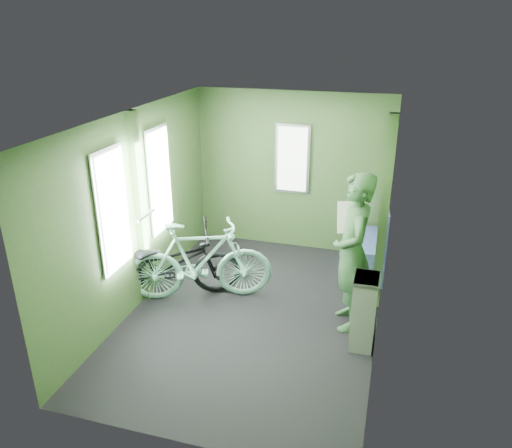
{
  "coord_description": "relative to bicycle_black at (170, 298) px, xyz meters",
  "views": [
    {
      "loc": [
        1.4,
        -4.79,
        3.22
      ],
      "look_at": [
        0.0,
        0.1,
        1.1
      ],
      "focal_mm": 35.0,
      "sensor_mm": 36.0,
      "label": 1
    }
  ],
  "objects": [
    {
      "name": "room",
      "position": [
        1.06,
        -0.02,
        1.44
      ],
      "size": [
        4.0,
        4.02,
        2.31
      ],
      "color": "black",
      "rests_on": "ground"
    },
    {
      "name": "bicycle_black",
      "position": [
        0.0,
        0.0,
        0.0
      ],
      "size": [
        1.95,
        1.45,
        1.03
      ],
      "primitive_type": "imported",
      "rotation": [
        0.0,
        -0.16,
        2.0
      ],
      "color": "black",
      "rests_on": "ground"
    },
    {
      "name": "waste_box",
      "position": [
        2.36,
        -0.33,
        0.41
      ],
      "size": [
        0.24,
        0.34,
        0.82
      ],
      "primitive_type": "cube",
      "color": "gray",
      "rests_on": "ground"
    },
    {
      "name": "bench_seat",
      "position": [
        2.25,
        1.39,
        0.3
      ],
      "size": [
        0.61,
        0.99,
        1.0
      ],
      "rotation": [
        0.0,
        0.0,
        0.09
      ],
      "color": "navy",
      "rests_on": "ground"
    },
    {
      "name": "bicycle_mint",
      "position": [
        0.38,
        0.07,
        0.0
      ],
      "size": [
        1.85,
        1.2,
        1.1
      ],
      "primitive_type": "imported",
      "rotation": [
        0.0,
        -0.12,
        1.94
      ],
      "color": "#85D3B2",
      "rests_on": "ground"
    },
    {
      "name": "passenger",
      "position": [
        2.17,
        0.05,
        0.89
      ],
      "size": [
        0.57,
        0.77,
        1.77
      ],
      "rotation": [
        0.0,
        0.0,
        -1.32
      ],
      "color": "#2F5730",
      "rests_on": "ground"
    }
  ]
}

